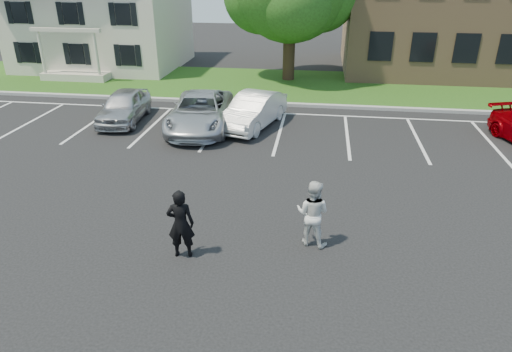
{
  "coord_description": "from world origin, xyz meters",
  "views": [
    {
      "loc": [
        1.58,
        -10.04,
        6.49
      ],
      "look_at": [
        0.0,
        1.0,
        1.25
      ],
      "focal_mm": 32.0,
      "sensor_mm": 36.0,
      "label": 1
    }
  ],
  "objects": [
    {
      "name": "car_silver_west",
      "position": [
        -7.02,
        8.58,
        0.69
      ],
      "size": [
        1.99,
        4.2,
        1.39
      ],
      "primitive_type": "imported",
      "rotation": [
        0.0,
        0.0,
        0.09
      ],
      "color": "#B2B2B8",
      "rests_on": "ground"
    },
    {
      "name": "curb",
      "position": [
        0.0,
        12.0,
        0.07
      ],
      "size": [
        40.0,
        0.3,
        0.15
      ],
      "primitive_type": "cube",
      "color": "gray",
      "rests_on": "ground"
    },
    {
      "name": "ground_plane",
      "position": [
        0.0,
        0.0,
        0.0
      ],
      "size": [
        90.0,
        90.0,
        0.0
      ],
      "primitive_type": "plane",
      "color": "black",
      "rests_on": "ground"
    },
    {
      "name": "man_black_suit",
      "position": [
        -1.5,
        -1.12,
        0.88
      ],
      "size": [
        0.7,
        0.51,
        1.77
      ],
      "primitive_type": "imported",
      "rotation": [
        0.0,
        0.0,
        3.28
      ],
      "color": "black",
      "rests_on": "ground"
    },
    {
      "name": "stall_lines",
      "position": [
        1.4,
        8.95,
        0.01
      ],
      "size": [
        34.0,
        5.36,
        0.01
      ],
      "color": "silver",
      "rests_on": "ground"
    },
    {
      "name": "grass_strip",
      "position": [
        0.0,
        16.0,
        0.04
      ],
      "size": [
        44.0,
        8.0,
        0.08
      ],
      "primitive_type": "cube",
      "color": "#184214",
      "rests_on": "ground"
    },
    {
      "name": "man_white_shirt",
      "position": [
        1.58,
        -0.15,
        0.87
      ],
      "size": [
        1.0,
        0.87,
        1.74
      ],
      "primitive_type": "imported",
      "rotation": [
        0.0,
        0.0,
        2.86
      ],
      "color": "silver",
      "rests_on": "ground"
    },
    {
      "name": "car_silver_minivan",
      "position": [
        -3.41,
        8.11,
        0.74
      ],
      "size": [
        2.91,
        5.49,
        1.47
      ],
      "primitive_type": "imported",
      "rotation": [
        0.0,
        0.0,
        0.09
      ],
      "color": "#B4B7BC",
      "rests_on": "ground"
    },
    {
      "name": "car_white_sedan",
      "position": [
        -1.21,
        8.66,
        0.71
      ],
      "size": [
        2.63,
        4.56,
        1.42
      ],
      "primitive_type": "imported",
      "rotation": [
        0.0,
        0.0,
        -0.28
      ],
      "color": "silver",
      "rests_on": "ground"
    },
    {
      "name": "house",
      "position": [
        -13.0,
        19.97,
        3.83
      ],
      "size": [
        10.3,
        9.22,
        7.6
      ],
      "color": "beige",
      "rests_on": "ground"
    }
  ]
}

